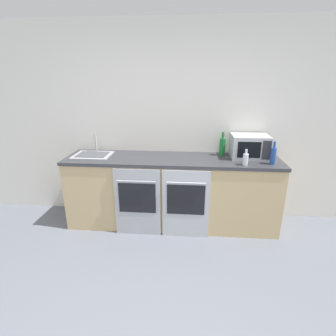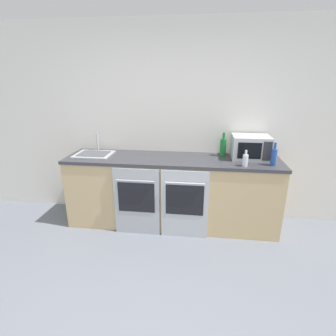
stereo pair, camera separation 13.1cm
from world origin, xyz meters
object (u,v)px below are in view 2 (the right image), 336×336
bottle_green (223,147)px  sink (94,154)px  microwave (250,147)px  oven_right (185,204)px  oven_left (137,202)px  bottle_clear (245,160)px  bottle_blue (274,157)px

bottle_green → sink: bottle_green is taller
microwave → oven_right: bearing=-150.8°
oven_left → bottle_green: bottle_green is taller
bottle_green → sink: (-1.69, -0.16, -0.11)m
bottle_clear → sink: (-1.91, 0.24, -0.06)m
bottle_clear → sink: 1.93m
oven_right → bottle_clear: 0.88m
oven_left → oven_right: bearing=0.0°
oven_left → microwave: (1.37, 0.44, 0.62)m
bottle_clear → sink: bearing=172.9°
bottle_blue → microwave: bearing=130.0°
oven_left → oven_right: (0.59, 0.00, 0.00)m
oven_left → bottle_green: bearing=25.9°
oven_right → bottle_green: bearing=48.2°
bottle_clear → bottle_green: bottle_green is taller
bottle_clear → bottle_blue: bearing=11.7°
oven_right → microwave: (0.78, 0.44, 0.62)m
bottle_blue → bottle_green: (-0.55, 0.33, 0.01)m
oven_right → oven_left: bearing=180.0°
bottle_blue → bottle_clear: bottle_blue is taller
oven_left → sink: (-0.64, 0.35, 0.49)m
oven_left → bottle_clear: bearing=4.9°
microwave → bottle_clear: bearing=-107.6°
oven_left → oven_right: size_ratio=1.00×
oven_left → bottle_blue: (1.59, 0.18, 0.59)m
bottle_blue → bottle_clear: bearing=-168.3°
bottle_blue → sink: bearing=175.6°
bottle_blue → oven_right: bearing=-170.1°
microwave → bottle_blue: microwave is taller
sink → microwave: bearing=2.6°
bottle_blue → bottle_clear: 0.33m
sink → oven_left: bearing=-28.3°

